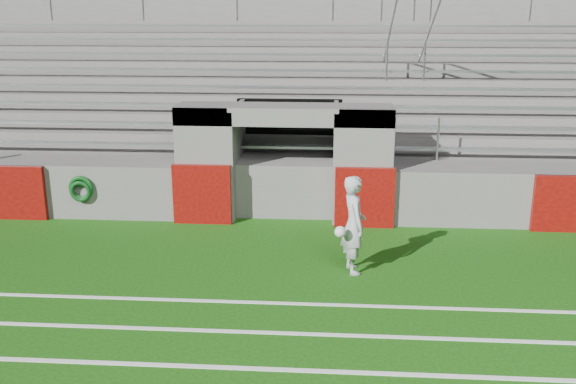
{
  "coord_description": "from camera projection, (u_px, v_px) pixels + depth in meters",
  "views": [
    {
      "loc": [
        1.07,
        -10.57,
        4.69
      ],
      "look_at": [
        0.2,
        1.8,
        1.1
      ],
      "focal_mm": 40.0,
      "sensor_mm": 36.0,
      "label": 1
    }
  ],
  "objects": [
    {
      "name": "stadium_structure",
      "position": [
        296.0,
        121.0,
        18.73
      ],
      "size": [
        26.0,
        8.48,
        5.42
      ],
      "color": "#5E5C59",
      "rests_on": "ground"
    },
    {
      "name": "hose_coil",
      "position": [
        81.0,
        189.0,
        14.42
      ],
      "size": [
        0.57,
        0.15,
        0.6
      ],
      "color": "#0E4615",
      "rests_on": "ground"
    },
    {
      "name": "goalkeeper_with_ball",
      "position": [
        353.0,
        225.0,
        11.57
      ],
      "size": [
        0.64,
        0.79,
        1.81
      ],
      "color": "#B0B6BA",
      "rests_on": "ground"
    },
    {
      "name": "ground",
      "position": [
        270.0,
        278.0,
        11.51
      ],
      "size": [
        90.0,
        90.0,
        0.0
      ],
      "primitive_type": "plane",
      "color": "#15470B",
      "rests_on": "ground"
    }
  ]
}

